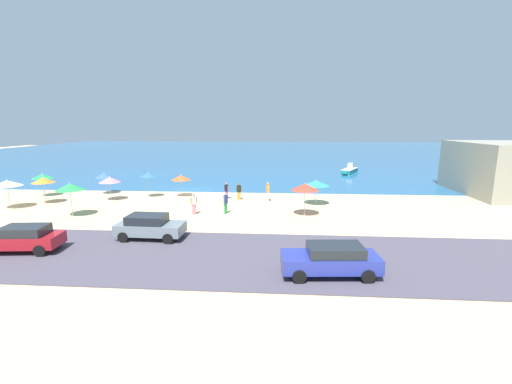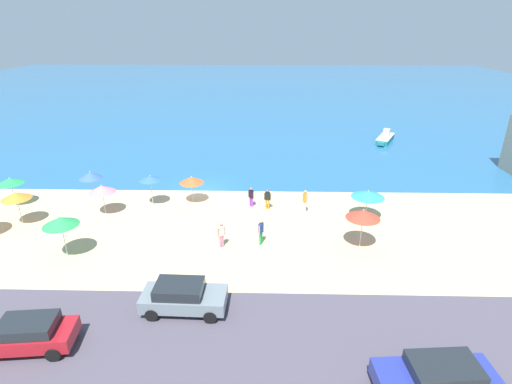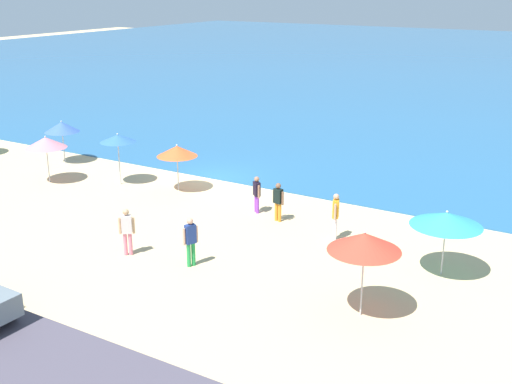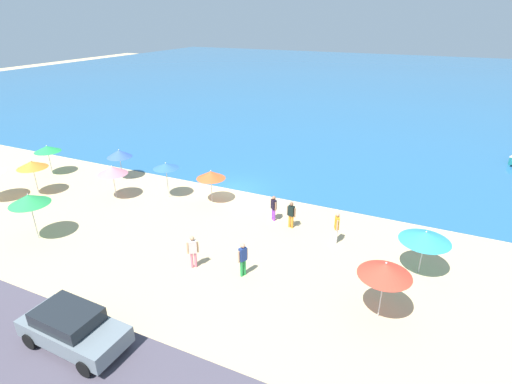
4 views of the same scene
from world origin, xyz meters
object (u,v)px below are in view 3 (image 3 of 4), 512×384
(beach_umbrella_1, at_px, (118,138))
(bather_3, at_px, (278,200))
(beach_umbrella_6, at_px, (62,127))
(beach_umbrella_7, at_px, (364,242))
(bather_0, at_px, (257,193))
(bather_1, at_px, (191,239))
(beach_umbrella_0, at_px, (46,143))
(bather_4, at_px, (336,214))
(beach_umbrella_4, at_px, (177,151))
(bather_2, at_px, (127,229))
(beach_umbrella_2, at_px, (446,219))

(beach_umbrella_1, height_order, bather_3, beach_umbrella_1)
(beach_umbrella_6, height_order, beach_umbrella_7, beach_umbrella_7)
(bather_0, relative_size, bather_1, 0.91)
(beach_umbrella_1, distance_m, beach_umbrella_6, 5.42)
(bather_1, bearing_deg, beach_umbrella_7, -1.79)
(beach_umbrella_0, relative_size, beach_umbrella_1, 0.92)
(beach_umbrella_7, distance_m, bather_3, 8.24)
(bather_1, relative_size, bather_4, 0.97)
(beach_umbrella_0, xyz_separation_m, beach_umbrella_4, (6.25, 2.18, -0.07))
(beach_umbrella_4, height_order, bather_0, beach_umbrella_4)
(beach_umbrella_7, height_order, bather_1, beach_umbrella_7)
(beach_umbrella_4, relative_size, bather_4, 1.23)
(beach_umbrella_0, distance_m, bather_1, 12.57)
(beach_umbrella_6, relative_size, beach_umbrella_7, 0.86)
(beach_umbrella_6, distance_m, bather_3, 14.42)
(bather_3, bearing_deg, bather_0, 161.76)
(bather_2, distance_m, bather_3, 6.48)
(beach_umbrella_2, distance_m, bather_3, 7.42)
(beach_umbrella_6, xyz_separation_m, bather_1, (13.83, -7.17, -0.98))
(beach_umbrella_0, height_order, bather_1, beach_umbrella_0)
(bather_0, height_order, bather_1, bather_1)
(beach_umbrella_4, xyz_separation_m, bather_1, (5.53, -6.45, -0.93))
(bather_3, bearing_deg, bather_2, -117.00)
(beach_umbrella_2, relative_size, bather_3, 1.46)
(beach_umbrella_2, bearing_deg, beach_umbrella_4, 168.62)
(beach_umbrella_6, distance_m, beach_umbrella_7, 21.48)
(beach_umbrella_4, bearing_deg, bather_3, -10.30)
(beach_umbrella_1, bearing_deg, beach_umbrella_0, -153.89)
(beach_umbrella_0, height_order, bather_3, beach_umbrella_0)
(bather_4, bearing_deg, beach_umbrella_0, -178.01)
(bather_0, relative_size, bather_2, 0.91)
(beach_umbrella_2, bearing_deg, bather_3, 167.73)
(beach_umbrella_0, xyz_separation_m, bather_0, (10.95, 1.52, -1.10))
(beach_umbrella_4, relative_size, bather_3, 1.37)
(bather_0, xyz_separation_m, bather_2, (-1.67, -6.20, 0.09))
(beach_umbrella_2, relative_size, bather_0, 1.49)
(beach_umbrella_4, bearing_deg, beach_umbrella_1, -168.60)
(bather_0, distance_m, bather_3, 1.34)
(beach_umbrella_0, height_order, bather_4, beach_umbrella_0)
(bather_4, bearing_deg, beach_umbrella_1, 174.96)
(beach_umbrella_4, relative_size, bather_0, 1.40)
(bather_0, bearing_deg, beach_umbrella_4, 171.94)
(beach_umbrella_4, relative_size, beach_umbrella_6, 0.97)
(beach_umbrella_0, height_order, beach_umbrella_4, beach_umbrella_0)
(beach_umbrella_0, relative_size, beach_umbrella_7, 0.87)
(beach_umbrella_6, relative_size, bather_3, 1.42)
(beach_umbrella_7, xyz_separation_m, bather_1, (-6.34, 0.20, -1.35))
(beach_umbrella_6, relative_size, bather_0, 1.45)
(bather_1, relative_size, bather_2, 1.01)
(beach_umbrella_6, xyz_separation_m, bather_2, (11.32, -7.58, -0.99))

